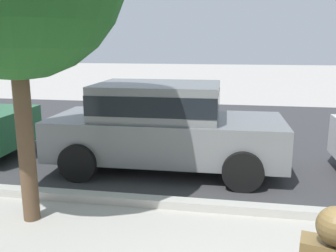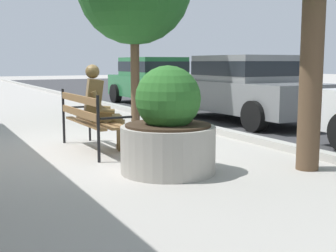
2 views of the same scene
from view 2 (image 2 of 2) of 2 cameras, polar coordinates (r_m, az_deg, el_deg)
name	(u,v)px [view 2 (image 2 of 2)]	position (r m, az deg, el deg)	size (l,w,h in m)	color
ground_plane	(78,148)	(7.60, -11.23, -2.76)	(80.00, 80.00, 0.00)	#ADA8A0
curb_stone	(224,132)	(8.84, 7.07, -0.76)	(60.00, 0.20, 0.12)	#B2AFA8
park_bench	(89,117)	(7.27, -9.94, 1.12)	(1.81, 0.56, 0.95)	olive
bronze_statue_seated	(103,109)	(7.23, -8.17, 2.12)	(0.76, 0.80, 1.37)	brown
concrete_planter	(168,129)	(5.76, 0.00, -0.41)	(1.21, 1.21, 1.37)	#A8A399
parked_car_green	(154,79)	(15.08, -1.80, 5.91)	(4.13, 1.97, 1.56)	#236638
parked_car_grey	(245,86)	(10.86, 9.72, 4.96)	(4.13, 1.97, 1.56)	slate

